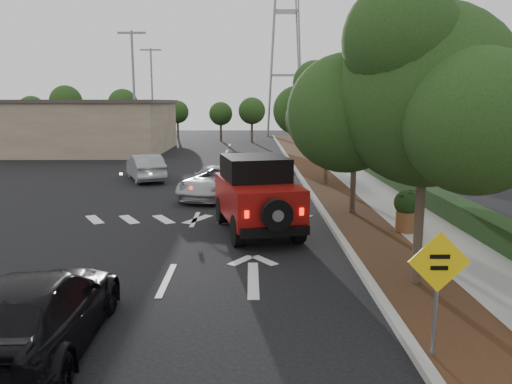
{
  "coord_description": "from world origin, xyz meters",
  "views": [
    {
      "loc": [
        1.94,
        -10.98,
        4.07
      ],
      "look_at": [
        2.1,
        3.0,
        1.52
      ],
      "focal_mm": 35.0,
      "sensor_mm": 36.0,
      "label": 1
    }
  ],
  "objects_px": {
    "red_jeep": "(256,193)",
    "black_suv_oncoming": "(36,313)",
    "silver_suv_ahead": "(217,182)",
    "speed_hump_sign": "(438,278)"
  },
  "relations": [
    {
      "from": "silver_suv_ahead",
      "to": "black_suv_oncoming",
      "type": "distance_m",
      "value": 13.55
    },
    {
      "from": "silver_suv_ahead",
      "to": "speed_hump_sign",
      "type": "distance_m",
      "value": 14.53
    },
    {
      "from": "silver_suv_ahead",
      "to": "speed_hump_sign",
      "type": "relative_size",
      "value": 2.3
    },
    {
      "from": "silver_suv_ahead",
      "to": "speed_hump_sign",
      "type": "height_order",
      "value": "speed_hump_sign"
    },
    {
      "from": "speed_hump_sign",
      "to": "silver_suv_ahead",
      "type": "bearing_deg",
      "value": 107.67
    },
    {
      "from": "red_jeep",
      "to": "black_suv_oncoming",
      "type": "bearing_deg",
      "value": -127.3
    },
    {
      "from": "red_jeep",
      "to": "speed_hump_sign",
      "type": "bearing_deg",
      "value": -84.2
    },
    {
      "from": "silver_suv_ahead",
      "to": "speed_hump_sign",
      "type": "bearing_deg",
      "value": -53.88
    },
    {
      "from": "red_jeep",
      "to": "black_suv_oncoming",
      "type": "relative_size",
      "value": 1.03
    },
    {
      "from": "black_suv_oncoming",
      "to": "silver_suv_ahead",
      "type": "bearing_deg",
      "value": -100.79
    }
  ]
}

